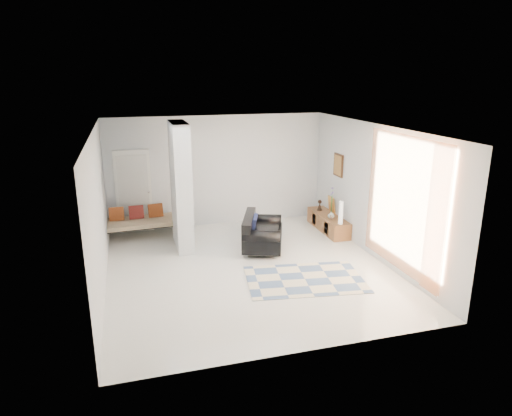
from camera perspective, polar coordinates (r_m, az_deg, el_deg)
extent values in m
plane|color=silver|center=(9.29, -0.95, -7.53)|extent=(6.00, 6.00, 0.00)
plane|color=white|center=(8.54, -1.04, 9.89)|extent=(6.00, 6.00, 0.00)
plane|color=silver|center=(11.66, -4.82, 4.63)|extent=(6.00, 0.00, 6.00)
plane|color=silver|center=(6.12, 6.33, -6.48)|extent=(6.00, 0.00, 6.00)
plane|color=silver|center=(8.56, -19.08, -0.59)|extent=(0.00, 6.00, 6.00)
plane|color=silver|center=(9.86, 14.64, 1.96)|extent=(0.00, 6.00, 6.00)
cube|color=silver|center=(10.14, -9.37, 2.68)|extent=(0.35, 1.20, 2.80)
cube|color=white|center=(11.50, -15.05, 2.00)|extent=(0.85, 0.06, 2.04)
plane|color=#F78341|center=(8.87, 17.93, 0.43)|extent=(0.00, 2.55, 2.55)
cube|color=#391F0F|center=(11.25, 10.26, 5.29)|extent=(0.04, 0.45, 0.55)
cube|color=brown|center=(11.53, 9.01, -1.83)|extent=(0.45, 1.67, 0.40)
cube|color=#391F0F|center=(11.13, 8.79, -2.50)|extent=(0.02, 0.22, 0.28)
cube|color=#391F0F|center=(11.77, 7.31, -1.38)|extent=(0.02, 0.22, 0.28)
cube|color=gold|center=(11.69, 9.42, 0.45)|extent=(0.09, 0.32, 0.40)
cube|color=silver|center=(11.09, 9.39, -1.18)|extent=(0.04, 0.10, 0.12)
cylinder|color=silver|center=(9.78, -1.17, -5.94)|extent=(0.05, 0.05, 0.10)
cylinder|color=silver|center=(10.84, -0.61, -3.65)|extent=(0.05, 0.05, 0.10)
cylinder|color=silver|center=(9.75, 2.53, -6.04)|extent=(0.05, 0.05, 0.10)
cylinder|color=silver|center=(10.81, 2.72, -3.73)|extent=(0.05, 0.05, 0.10)
cube|color=black|center=(10.22, 0.88, -3.74)|extent=(1.25, 1.58, 0.30)
cube|color=black|center=(10.13, -0.89, -1.94)|extent=(0.66, 1.37, 0.36)
cylinder|color=black|center=(9.61, 0.68, -3.62)|extent=(0.84, 0.53, 0.28)
cylinder|color=black|center=(10.68, 1.06, -1.53)|extent=(0.84, 0.53, 0.28)
cube|color=black|center=(10.12, -0.21, -1.85)|extent=(0.31, 0.52, 0.31)
cylinder|color=black|center=(10.83, -18.57, -3.73)|extent=(0.04, 0.04, 0.40)
cylinder|color=black|center=(10.98, -8.40, -2.75)|extent=(0.04, 0.04, 0.40)
cylinder|color=black|center=(11.59, -18.64, -2.41)|extent=(0.04, 0.04, 0.40)
cylinder|color=black|center=(11.73, -9.14, -1.52)|extent=(0.04, 0.04, 0.40)
cube|color=beige|center=(11.18, -13.72, -1.72)|extent=(2.00, 0.93, 0.12)
cube|color=brown|center=(11.23, -17.04, -0.72)|extent=(0.35, 0.18, 0.33)
cube|color=maroon|center=(11.25, -14.73, -0.51)|extent=(0.35, 0.18, 0.33)
cube|color=brown|center=(11.29, -12.44, -0.29)|extent=(0.35, 0.18, 0.33)
cube|color=beige|center=(8.86, 6.12, -8.84)|extent=(2.39, 1.77, 0.01)
cylinder|color=white|center=(10.78, 10.56, -0.58)|extent=(0.10, 0.10, 0.54)
imported|color=silver|center=(11.21, 9.37, -0.85)|extent=(0.17, 0.17, 0.17)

